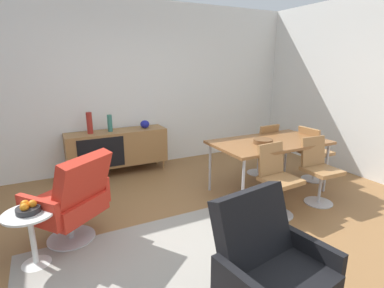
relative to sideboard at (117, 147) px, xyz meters
name	(u,v)px	position (x,y,z in m)	size (l,w,h in m)	color
ground_plane	(201,236)	(0.31, -2.30, -0.44)	(8.32, 8.32, 0.00)	olive
wall_back	(128,87)	(0.31, 0.30, 0.96)	(6.80, 0.12, 2.80)	silver
sideboard	(117,147)	(0.00, 0.00, 0.00)	(1.60, 0.45, 0.72)	olive
vase_cobalt	(90,123)	(-0.40, 0.00, 0.45)	(0.09, 0.09, 0.33)	maroon
vase_sculptural_dark	(145,124)	(0.49, 0.00, 0.35)	(0.15, 0.15, 0.13)	navy
vase_ceramic_small	(110,123)	(-0.09, 0.00, 0.42)	(0.07, 0.07, 0.27)	#337266
dining_table	(269,144)	(1.72, -1.71, 0.26)	(1.60, 0.90, 0.74)	brown
wooden_bowl_on_table	(263,141)	(1.55, -1.76, 0.33)	(0.26, 0.26, 0.06)	brown
dining_chair_front_right	(319,168)	(2.07, -2.26, 0.03)	(0.42, 0.44, 0.86)	#9E7042
dining_chair_far_end	(313,152)	(2.61, -1.71, 0.03)	(0.43, 0.41, 0.86)	#9E7042
dining_chair_back_right	(262,147)	(2.07, -1.15, 0.03)	(0.43, 0.45, 0.86)	#9E7042
dining_chair_front_left	(277,177)	(1.37, -2.26, 0.03)	(0.43, 0.45, 0.86)	#9E7042
lounge_chair_red	(72,199)	(-0.88, -1.78, 0.03)	(0.91, 0.90, 0.95)	red
armchair_black_shell	(270,267)	(0.19, -3.48, 0.03)	(0.79, 0.74, 0.95)	black
side_table_round	(32,233)	(-1.25, -2.02, -0.12)	(0.44, 0.44, 0.52)	white
fruit_bowl	(28,208)	(-1.25, -2.01, 0.12)	(0.20, 0.20, 0.11)	#262628
area_rug	(151,274)	(-0.36, -2.64, -0.44)	(2.20, 1.70, 0.01)	gray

